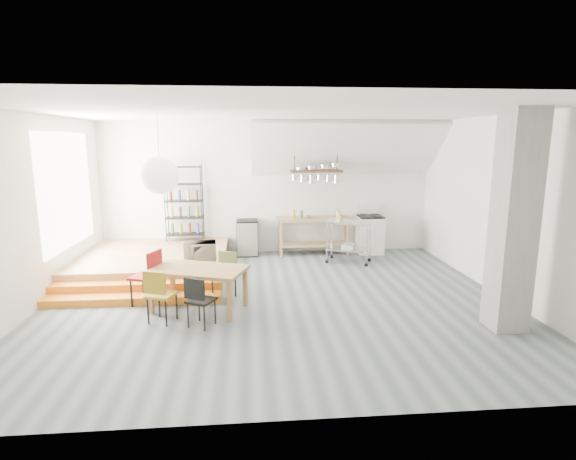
{
  "coord_description": "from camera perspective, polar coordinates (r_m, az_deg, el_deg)",
  "views": [
    {
      "loc": [
        -0.48,
        -7.51,
        2.74
      ],
      "look_at": [
        0.26,
        0.8,
        1.08
      ],
      "focal_mm": 28.0,
      "sensor_mm": 36.0,
      "label": 1
    }
  ],
  "objects": [
    {
      "name": "floor",
      "position": [
        8.01,
        -1.33,
        -8.79
      ],
      "size": [
        8.0,
        8.0,
        0.0
      ],
      "primitive_type": "plane",
      "color": "#515C5E",
      "rests_on": "ground"
    },
    {
      "name": "wall_back",
      "position": [
        11.08,
        -2.57,
        5.32
      ],
      "size": [
        8.0,
        0.04,
        3.2
      ],
      "primitive_type": "cube",
      "color": "silver",
      "rests_on": "ground"
    },
    {
      "name": "wall_left",
      "position": [
        8.37,
        -29.89,
        1.9
      ],
      "size": [
        0.04,
        7.0,
        3.2
      ],
      "primitive_type": "cube",
      "color": "silver",
      "rests_on": "ground"
    },
    {
      "name": "wall_right",
      "position": [
        8.82,
        25.56,
        2.7
      ],
      "size": [
        0.04,
        7.0,
        3.2
      ],
      "primitive_type": "cube",
      "color": "silver",
      "rests_on": "ground"
    },
    {
      "name": "ceiling",
      "position": [
        7.54,
        -1.45,
        14.73
      ],
      "size": [
        8.0,
        7.0,
        0.02
      ],
      "primitive_type": "cube",
      "color": "white",
      "rests_on": "wall_back"
    },
    {
      "name": "slope_ceiling",
      "position": [
        10.66,
        7.41,
        10.12
      ],
      "size": [
        4.4,
        1.44,
        1.32
      ],
      "primitive_type": "cube",
      "rotation": [
        -0.73,
        0.0,
        0.0
      ],
      "color": "white",
      "rests_on": "wall_back"
    },
    {
      "name": "window_pane",
      "position": [
        9.71,
        -26.26,
        4.52
      ],
      "size": [
        0.02,
        2.5,
        2.2
      ],
      "primitive_type": "cube",
      "color": "white",
      "rests_on": "wall_left"
    },
    {
      "name": "platform",
      "position": [
        10.05,
        -16.53,
        -3.89
      ],
      "size": [
        3.0,
        3.0,
        0.4
      ],
      "primitive_type": "cube",
      "color": "olive",
      "rests_on": "ground"
    },
    {
      "name": "step_lower",
      "position": [
        8.27,
        -19.12,
        -8.28
      ],
      "size": [
        3.0,
        0.35,
        0.13
      ],
      "primitive_type": "cube",
      "color": "orange",
      "rests_on": "ground"
    },
    {
      "name": "step_upper",
      "position": [
        8.57,
        -18.59,
        -7.09
      ],
      "size": [
        3.0,
        0.35,
        0.27
      ],
      "primitive_type": "cube",
      "color": "orange",
      "rests_on": "ground"
    },
    {
      "name": "concrete_column",
      "position": [
        7.19,
        26.75,
        0.89
      ],
      "size": [
        0.5,
        0.5,
        3.2
      ],
      "primitive_type": "cube",
      "color": "gray",
      "rests_on": "ground"
    },
    {
      "name": "kitchen_counter",
      "position": [
        10.98,
        3.3,
        0.12
      ],
      "size": [
        1.8,
        0.6,
        0.91
      ],
      "color": "olive",
      "rests_on": "ground"
    },
    {
      "name": "stove",
      "position": [
        11.3,
        10.33,
        -0.48
      ],
      "size": [
        0.6,
        0.6,
        1.18
      ],
      "color": "white",
      "rests_on": "ground"
    },
    {
      "name": "pot_rack",
      "position": [
        10.58,
        3.72,
        7.07
      ],
      "size": [
        1.2,
        0.5,
        1.43
      ],
      "color": "#402719",
      "rests_on": "ceiling"
    },
    {
      "name": "wire_shelving",
      "position": [
        10.91,
        -13.06,
        3.5
      ],
      "size": [
        0.88,
        0.38,
        1.8
      ],
      "color": "black",
      "rests_on": "platform"
    },
    {
      "name": "microwave_shelf",
      "position": [
        8.59,
        -11.06,
        -3.77
      ],
      "size": [
        0.6,
        0.4,
        0.16
      ],
      "color": "olive",
      "rests_on": "platform"
    },
    {
      "name": "paper_lantern",
      "position": [
        7.49,
        -15.94,
        6.67
      ],
      "size": [
        0.6,
        0.6,
        0.6
      ],
      "primitive_type": "sphere",
      "color": "white",
      "rests_on": "ceiling"
    },
    {
      "name": "dining_table",
      "position": [
        7.49,
        -11.31,
        -5.34
      ],
      "size": [
        1.69,
        1.29,
        0.71
      ],
      "rotation": [
        0.0,
        0.0,
        -0.34
      ],
      "color": "brown",
      "rests_on": "ground"
    },
    {
      "name": "chair_mustard",
      "position": [
        7.11,
        -16.07,
        -7.55
      ],
      "size": [
        0.5,
        0.5,
        0.85
      ],
      "rotation": [
        0.0,
        0.0,
        2.77
      ],
      "color": "olive",
      "rests_on": "ground"
    },
    {
      "name": "chair_black",
      "position": [
        6.83,
        -11.3,
        -8.4
      ],
      "size": [
        0.49,
        0.49,
        0.79
      ],
      "rotation": [
        0.0,
        0.0,
        2.64
      ],
      "color": "black",
      "rests_on": "ground"
    },
    {
      "name": "chair_olive",
      "position": [
        8.04,
        -7.95,
        -5.16
      ],
      "size": [
        0.49,
        0.49,
        0.81
      ],
      "rotation": [
        0.0,
        0.0,
        -0.41
      ],
      "color": "#586731",
      "rests_on": "ground"
    },
    {
      "name": "chair_red",
      "position": [
        7.93,
        -17.21,
        -5.2
      ],
      "size": [
        0.56,
        0.56,
        0.95
      ],
      "rotation": [
        0.0,
        0.0,
        -1.93
      ],
      "color": "#A01618",
      "rests_on": "ground"
    },
    {
      "name": "rolling_cart",
      "position": [
        10.29,
        7.74,
        -0.74
      ],
      "size": [
        1.1,
        0.88,
        0.96
      ],
      "rotation": [
        0.0,
        0.0,
        -0.42
      ],
      "color": "silver",
      "rests_on": "ground"
    },
    {
      "name": "mini_fridge",
      "position": [
        10.95,
        -5.18,
        -0.96
      ],
      "size": [
        0.51,
        0.51,
        0.87
      ],
      "primitive_type": "cube",
      "color": "black",
      "rests_on": "ground"
    },
    {
      "name": "microwave",
      "position": [
        8.55,
        -11.11,
        -2.6
      ],
      "size": [
        0.62,
        0.45,
        0.33
      ],
      "primitive_type": "imported",
      "rotation": [
        0.0,
        0.0,
        0.09
      ],
      "color": "beige",
      "rests_on": "microwave_shelf"
    },
    {
      "name": "bowl",
      "position": [
        10.86,
        2.69,
        1.67
      ],
      "size": [
        0.29,
        0.29,
        0.05
      ],
      "primitive_type": "imported",
      "rotation": [
        0.0,
        0.0,
        -0.39
      ],
      "color": "silver",
      "rests_on": "kitchen_counter"
    }
  ]
}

